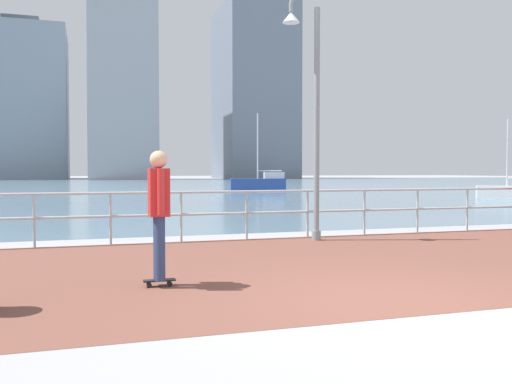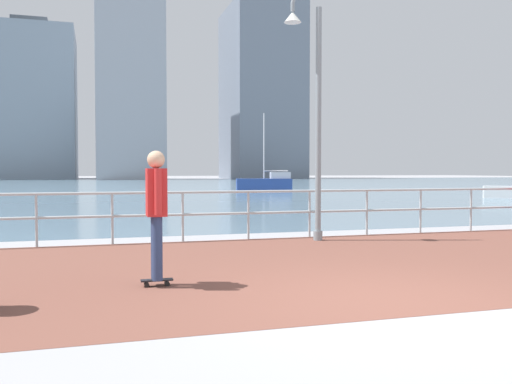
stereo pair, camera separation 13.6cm
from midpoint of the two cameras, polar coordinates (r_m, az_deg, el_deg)
ground at (r=45.38m, az=-12.50°, el=0.35°), size 220.00×220.00×0.00m
brick_paving at (r=8.61m, az=5.47°, el=-7.50°), size 28.00×6.40×0.01m
harbor_water at (r=56.17m, az=-13.27°, el=0.70°), size 180.00×88.00×0.00m
waterfront_railing at (r=11.53m, az=-0.47°, el=-1.41°), size 25.25×0.06×1.04m
lamppost at (r=11.48m, az=6.11°, el=9.94°), size 0.80×0.41×5.42m
skateboarder at (r=6.91m, az=-9.86°, el=-1.37°), size 0.40×0.55×1.71m
sailboat_ivory at (r=40.44m, az=1.14°, el=0.95°), size 4.24×1.99×5.74m
tower_brick at (r=106.76m, az=0.61°, el=10.33°), size 13.16×17.11×34.61m
tower_steel at (r=97.61m, az=-13.16°, el=11.13°), size 11.21×13.26×34.95m
tower_glass at (r=107.95m, az=-22.41°, el=8.45°), size 15.23×17.82×28.57m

